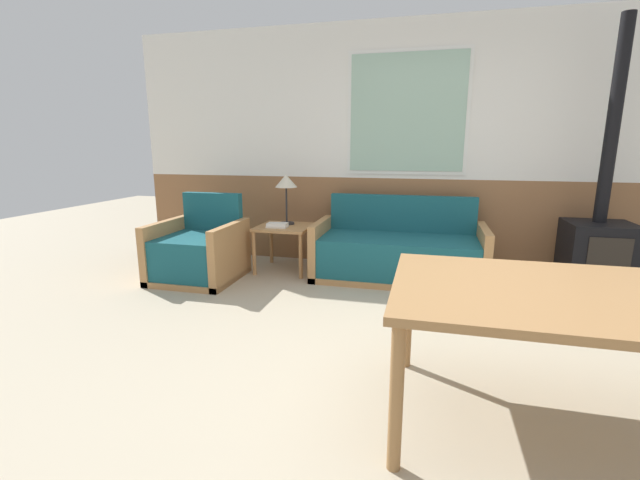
# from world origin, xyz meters

# --- Properties ---
(ground_plane) EXTENTS (16.00, 16.00, 0.00)m
(ground_plane) POSITION_xyz_m (0.00, 0.00, 0.00)
(ground_plane) COLOR #B2A58C
(wall_back) EXTENTS (7.20, 0.09, 2.70)m
(wall_back) POSITION_xyz_m (-0.02, 2.63, 1.37)
(wall_back) COLOR #8E603D
(wall_back) RESTS_ON ground_plane
(couch) EXTENTS (1.74, 0.81, 0.84)m
(couch) POSITION_xyz_m (-0.36, 2.07, 0.27)
(couch) COLOR #B27F4C
(couch) RESTS_ON ground_plane
(armchair) EXTENTS (0.83, 0.83, 0.87)m
(armchair) POSITION_xyz_m (-2.39, 1.55, 0.28)
(armchair) COLOR #B27F4C
(armchair) RESTS_ON ground_plane
(side_table) EXTENTS (0.58, 0.58, 0.51)m
(side_table) POSITION_xyz_m (-1.62, 2.07, 0.44)
(side_table) COLOR #B27F4C
(side_table) RESTS_ON ground_plane
(table_lamp) EXTENTS (0.24, 0.24, 0.56)m
(table_lamp) POSITION_xyz_m (-1.63, 2.18, 0.96)
(table_lamp) COLOR #262628
(table_lamp) RESTS_ON side_table
(book_stack) EXTENTS (0.23, 0.17, 0.05)m
(book_stack) POSITION_xyz_m (-1.66, 1.97, 0.53)
(book_stack) COLOR white
(book_stack) RESTS_ON side_table
(dining_table) EXTENTS (1.65, 1.04, 0.72)m
(dining_table) POSITION_xyz_m (0.59, -0.24, 0.66)
(dining_table) COLOR #9E7042
(dining_table) RESTS_ON ground_plane
(wood_stove) EXTENTS (0.58, 0.56, 2.50)m
(wood_stove) POSITION_xyz_m (1.49, 2.12, 0.53)
(wood_stove) COLOR black
(wood_stove) RESTS_ON ground_plane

